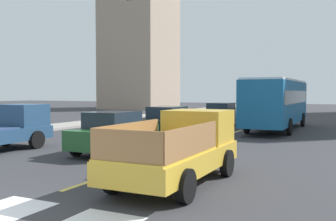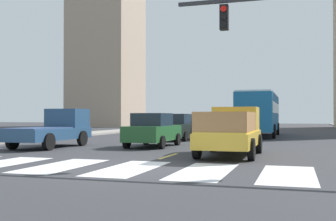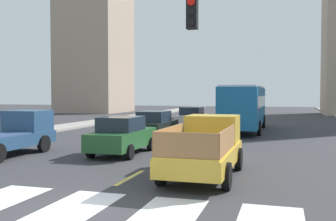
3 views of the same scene
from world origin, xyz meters
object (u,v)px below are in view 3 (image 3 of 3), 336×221
(pickup_dark, at_px, (11,134))
(sedan_near_left, at_px, (192,118))
(sedan_near_right, at_px, (122,135))
(sedan_far, at_px, (155,125))
(pickup_stakebed, at_px, (206,147))
(city_bus, at_px, (244,105))

(pickup_dark, height_order, sedan_near_left, pickup_dark)
(pickup_dark, relative_size, sedan_near_right, 1.18)
(sedan_near_left, relative_size, sedan_near_right, 1.00)
(sedan_near_left, distance_m, sedan_near_right, 14.11)
(sedan_near_right, xyz_separation_m, sedan_far, (-0.43, 5.98, 0.00))
(sedan_far, bearing_deg, pickup_stakebed, -62.78)
(pickup_stakebed, bearing_deg, sedan_far, 116.79)
(pickup_dark, height_order, city_bus, city_bus)
(sedan_near_left, relative_size, sedan_far, 1.00)
(pickup_stakebed, height_order, city_bus, city_bus)
(city_bus, height_order, sedan_near_right, city_bus)
(sedan_near_left, xyz_separation_m, sedan_far, (-0.48, -8.12, 0.00))
(pickup_dark, bearing_deg, sedan_far, 62.31)
(city_bus, relative_size, sedan_near_right, 2.45)
(pickup_stakebed, xyz_separation_m, sedan_near_right, (-4.54, 3.37, -0.08))
(sedan_near_left, bearing_deg, pickup_dark, -106.99)
(city_bus, xyz_separation_m, sedan_far, (-4.74, -6.81, -1.09))
(pickup_stakebed, xyz_separation_m, pickup_dark, (-9.30, 1.79, -0.02))
(pickup_stakebed, xyz_separation_m, sedan_near_left, (-4.50, 17.48, -0.08))
(pickup_dark, height_order, sedan_far, pickup_dark)
(sedan_near_left, height_order, sedan_far, same)
(pickup_dark, relative_size, city_bus, 0.48)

